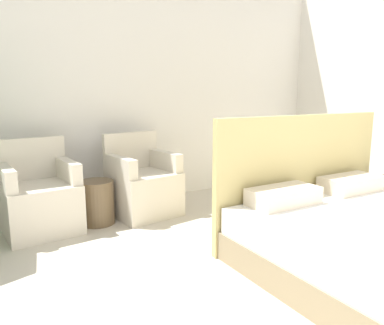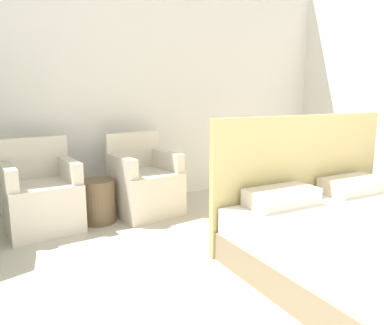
{
  "view_description": "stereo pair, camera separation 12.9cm",
  "coord_description": "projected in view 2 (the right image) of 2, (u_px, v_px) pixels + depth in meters",
  "views": [
    {
      "loc": [
        -1.63,
        -0.28,
        1.33
      ],
      "look_at": [
        0.14,
        2.77,
        0.67
      ],
      "focal_mm": 35.0,
      "sensor_mm": 36.0,
      "label": 1
    },
    {
      "loc": [
        -1.52,
        -0.34,
        1.33
      ],
      "look_at": [
        0.14,
        2.77,
        0.67
      ],
      "focal_mm": 35.0,
      "sensor_mm": 36.0,
      "label": 2
    }
  ],
  "objects": [
    {
      "name": "armchair_near_window_left",
      "position": [
        42.0,
        200.0,
        3.62
      ],
      "size": [
        0.71,
        0.67,
        0.89
      ],
      "rotation": [
        0.0,
        0.0,
        0.09
      ],
      "color": "beige",
      "rests_on": "ground_plane"
    },
    {
      "name": "wall_back",
      "position": [
        132.0,
        82.0,
        4.46
      ],
      "size": [
        10.0,
        0.06,
        2.9
      ],
      "color": "white",
      "rests_on": "ground_plane"
    },
    {
      "name": "armchair_near_window_right",
      "position": [
        145.0,
        187.0,
        4.11
      ],
      "size": [
        0.74,
        0.7,
        0.89
      ],
      "rotation": [
        0.0,
        0.0,
        0.14
      ],
      "color": "beige",
      "rests_on": "ground_plane"
    },
    {
      "name": "side_table",
      "position": [
        98.0,
        201.0,
        3.85
      ],
      "size": [
        0.35,
        0.35,
        0.45
      ],
      "color": "brown",
      "rests_on": "ground_plane"
    }
  ]
}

